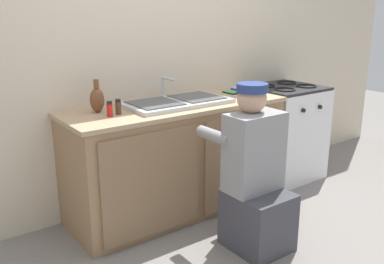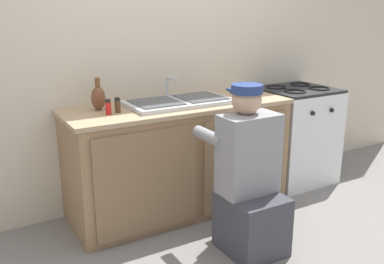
{
  "view_description": "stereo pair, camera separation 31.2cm",
  "coord_description": "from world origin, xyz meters",
  "px_view_note": "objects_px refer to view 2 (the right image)",
  "views": [
    {
      "loc": [
        -1.77,
        -2.32,
        1.55
      ],
      "look_at": [
        0.0,
        0.1,
        0.69
      ],
      "focal_mm": 40.0,
      "sensor_mm": 36.0,
      "label": 1
    },
    {
      "loc": [
        -1.51,
        -2.49,
        1.55
      ],
      "look_at": [
        0.0,
        0.1,
        0.69
      ],
      "focal_mm": 40.0,
      "sensor_mm": 36.0,
      "label": 2
    }
  ],
  "objects_px": {
    "water_glass": "(257,94)",
    "spice_bottle_red": "(108,107)",
    "stove_range": "(294,135)",
    "cell_phone": "(238,93)",
    "spice_bottle_pepper": "(118,105)",
    "sink_double_basin": "(179,101)",
    "vase_decorative": "(98,98)",
    "plumber_person": "(249,184)"
  },
  "relations": [
    {
      "from": "plumber_person",
      "to": "vase_decorative",
      "type": "height_order",
      "value": "plumber_person"
    },
    {
      "from": "stove_range",
      "to": "spice_bottle_red",
      "type": "distance_m",
      "value": 1.85
    },
    {
      "from": "stove_range",
      "to": "spice_bottle_red",
      "type": "height_order",
      "value": "spice_bottle_red"
    },
    {
      "from": "plumber_person",
      "to": "cell_phone",
      "type": "xyz_separation_m",
      "value": [
        0.51,
        0.85,
        0.41
      ]
    },
    {
      "from": "spice_bottle_red",
      "to": "spice_bottle_pepper",
      "type": "distance_m",
      "value": 0.08
    },
    {
      "from": "cell_phone",
      "to": "spice_bottle_red",
      "type": "distance_m",
      "value": 1.2
    },
    {
      "from": "sink_double_basin",
      "to": "vase_decorative",
      "type": "relative_size",
      "value": 3.48
    },
    {
      "from": "cell_phone",
      "to": "spice_bottle_red",
      "type": "relative_size",
      "value": 1.33
    },
    {
      "from": "stove_range",
      "to": "sink_double_basin",
      "type": "bearing_deg",
      "value": 179.9
    },
    {
      "from": "vase_decorative",
      "to": "cell_phone",
      "type": "bearing_deg",
      "value": -1.05
    },
    {
      "from": "stove_range",
      "to": "spice_bottle_pepper",
      "type": "bearing_deg",
      "value": -178.98
    },
    {
      "from": "spice_bottle_pepper",
      "to": "stove_range",
      "type": "bearing_deg",
      "value": 1.02
    },
    {
      "from": "stove_range",
      "to": "spice_bottle_pepper",
      "type": "height_order",
      "value": "spice_bottle_pepper"
    },
    {
      "from": "plumber_person",
      "to": "spice_bottle_red",
      "type": "xyz_separation_m",
      "value": [
        -0.68,
        0.7,
        0.45
      ]
    },
    {
      "from": "vase_decorative",
      "to": "spice_bottle_red",
      "type": "bearing_deg",
      "value": -85.62
    },
    {
      "from": "sink_double_basin",
      "to": "water_glass",
      "type": "distance_m",
      "value": 0.63
    },
    {
      "from": "sink_double_basin",
      "to": "stove_range",
      "type": "relative_size",
      "value": 0.9
    },
    {
      "from": "plumber_person",
      "to": "spice_bottle_red",
      "type": "distance_m",
      "value": 1.08
    },
    {
      "from": "stove_range",
      "to": "plumber_person",
      "type": "distance_m",
      "value": 1.34
    },
    {
      "from": "water_glass",
      "to": "vase_decorative",
      "type": "distance_m",
      "value": 1.23
    },
    {
      "from": "vase_decorative",
      "to": "spice_bottle_pepper",
      "type": "xyz_separation_m",
      "value": [
        0.09,
        -0.14,
        -0.04
      ]
    },
    {
      "from": "plumber_person",
      "to": "spice_bottle_pepper",
      "type": "xyz_separation_m",
      "value": [
        -0.6,
        0.73,
        0.45
      ]
    },
    {
      "from": "sink_double_basin",
      "to": "cell_phone",
      "type": "distance_m",
      "value": 0.62
    },
    {
      "from": "cell_phone",
      "to": "vase_decorative",
      "type": "bearing_deg",
      "value": 178.95
    },
    {
      "from": "cell_phone",
      "to": "vase_decorative",
      "type": "xyz_separation_m",
      "value": [
        -1.2,
        0.02,
        0.08
      ]
    },
    {
      "from": "water_glass",
      "to": "spice_bottle_red",
      "type": "relative_size",
      "value": 0.95
    },
    {
      "from": "plumber_person",
      "to": "spice_bottle_pepper",
      "type": "bearing_deg",
      "value": 129.62
    },
    {
      "from": "water_glass",
      "to": "cell_phone",
      "type": "bearing_deg",
      "value": 87.87
    },
    {
      "from": "stove_range",
      "to": "plumber_person",
      "type": "height_order",
      "value": "plumber_person"
    },
    {
      "from": "sink_double_basin",
      "to": "vase_decorative",
      "type": "distance_m",
      "value": 0.6
    },
    {
      "from": "plumber_person",
      "to": "vase_decorative",
      "type": "distance_m",
      "value": 1.22
    },
    {
      "from": "plumber_person",
      "to": "vase_decorative",
      "type": "bearing_deg",
      "value": 128.53
    },
    {
      "from": "water_glass",
      "to": "stove_range",
      "type": "bearing_deg",
      "value": 16.82
    },
    {
      "from": "plumber_person",
      "to": "spice_bottle_pepper",
      "type": "height_order",
      "value": "plumber_person"
    },
    {
      "from": "sink_double_basin",
      "to": "spice_bottle_pepper",
      "type": "distance_m",
      "value": 0.5
    },
    {
      "from": "spice_bottle_pepper",
      "to": "vase_decorative",
      "type": "bearing_deg",
      "value": 122.34
    },
    {
      "from": "cell_phone",
      "to": "water_glass",
      "type": "height_order",
      "value": "water_glass"
    },
    {
      "from": "cell_phone",
      "to": "spice_bottle_red",
      "type": "bearing_deg",
      "value": -173.08
    },
    {
      "from": "stove_range",
      "to": "spice_bottle_pepper",
      "type": "xyz_separation_m",
      "value": [
        -1.71,
        -0.03,
        0.47
      ]
    },
    {
      "from": "cell_phone",
      "to": "spice_bottle_red",
      "type": "xyz_separation_m",
      "value": [
        -1.19,
        -0.14,
        0.04
      ]
    },
    {
      "from": "stove_range",
      "to": "spice_bottle_red",
      "type": "xyz_separation_m",
      "value": [
        -1.78,
        -0.06,
        0.47
      ]
    },
    {
      "from": "water_glass",
      "to": "spice_bottle_pepper",
      "type": "distance_m",
      "value": 1.11
    }
  ]
}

